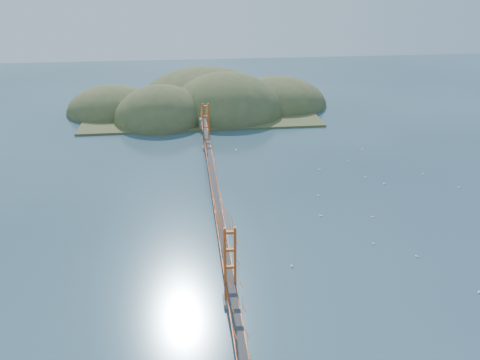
{
  "coord_description": "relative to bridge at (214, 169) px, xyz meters",
  "views": [
    {
      "loc": [
        -4.72,
        -80.54,
        41.03
      ],
      "look_at": [
        4.86,
        0.0,
        4.55
      ],
      "focal_mm": 35.0,
      "sensor_mm": 36.0,
      "label": 1
    }
  ],
  "objects": [
    {
      "name": "sailboat_16",
      "position": [
        20.65,
        0.46,
        -6.86
      ],
      "size": [
        0.62,
        0.62,
        0.65
      ],
      "color": "white",
      "rests_on": "ground"
    },
    {
      "name": "sailboat_17",
      "position": [
        38.61,
        24.57,
        -6.86
      ],
      "size": [
        0.58,
        0.52,
        0.66
      ],
      "color": "white",
      "rests_on": "ground"
    },
    {
      "name": "sailboat_1",
      "position": [
        18.82,
        -7.8,
        -6.86
      ],
      "size": [
        0.66,
        0.66,
        0.7
      ],
      "color": "white",
      "rests_on": "ground"
    },
    {
      "name": "sailboat_0",
      "position": [
        24.82,
        -18.14,
        -6.87
      ],
      "size": [
        0.52,
        0.52,
        0.59
      ],
      "color": "white",
      "rests_on": "ground"
    },
    {
      "name": "sailboat_15",
      "position": [
        38.49,
        27.57,
        -6.87
      ],
      "size": [
        0.53,
        0.53,
        0.56
      ],
      "color": "white",
      "rests_on": "ground"
    },
    {
      "name": "sailboat_11",
      "position": [
        50.6,
        0.79,
        -6.87
      ],
      "size": [
        0.54,
        0.54,
        0.57
      ],
      "color": "white",
      "rests_on": "ground"
    },
    {
      "name": "sailboat_13",
      "position": [
        34.61,
        -32.08,
        -6.85
      ],
      "size": [
        0.7,
        0.7,
        0.73
      ],
      "color": "white",
      "rests_on": "ground"
    },
    {
      "name": "sailboat_6",
      "position": [
        30.15,
        -22.52,
        -6.87
      ],
      "size": [
        0.55,
        0.55,
        0.6
      ],
      "color": "white",
      "rests_on": "ground"
    },
    {
      "name": "sailboat_10",
      "position": [
        10.11,
        -22.79,
        -6.86
      ],
      "size": [
        0.62,
        0.62,
        0.69
      ],
      "color": "white",
      "rests_on": "ground"
    },
    {
      "name": "far_headlands",
      "position": [
        2.21,
        68.33,
        -7.01
      ],
      "size": [
        84.0,
        58.0,
        25.0
      ],
      "color": "brown",
      "rests_on": "ground"
    },
    {
      "name": "ground",
      "position": [
        0.0,
        -0.18,
        -7.01
      ],
      "size": [
        320.0,
        320.0,
        0.0
      ],
      "primitive_type": "plane",
      "color": "#2A4554",
      "rests_on": "ground"
    },
    {
      "name": "sailboat_9",
      "position": [
        46.25,
        7.97,
        -6.86
      ],
      "size": [
        0.54,
        0.6,
        0.67
      ],
      "color": "white",
      "rests_on": "ground"
    },
    {
      "name": "sailboat_7",
      "position": [
        24.47,
        13.19,
        -6.86
      ],
      "size": [
        0.6,
        0.49,
        0.7
      ],
      "color": "white",
      "rests_on": "ground"
    },
    {
      "name": "sailboat_4",
      "position": [
        32.58,
        17.51,
        -6.87
      ],
      "size": [
        0.53,
        0.53,
        0.56
      ],
      "color": "white",
      "rests_on": "ground"
    },
    {
      "name": "sailboat_14",
      "position": [
        33.26,
        8.02,
        -6.87
      ],
      "size": [
        0.44,
        0.53,
        0.62
      ],
      "color": "white",
      "rests_on": "ground"
    },
    {
      "name": "bridge",
      "position": [
        0.0,
        0.0,
        0.0
      ],
      "size": [
        2.2,
        94.4,
        12.0
      ],
      "color": "gray",
      "rests_on": "ground"
    },
    {
      "name": "sailboat_2",
      "position": [
        28.08,
        -9.41,
        -6.86
      ],
      "size": [
        0.59,
        0.55,
        0.66
      ],
      "color": "white",
      "rests_on": "ground"
    },
    {
      "name": "sailboat_8",
      "position": [
        33.22,
        7.92,
        -6.87
      ],
      "size": [
        0.55,
        0.55,
        0.57
      ],
      "color": "white",
      "rests_on": "ground"
    },
    {
      "name": "sailboat_3",
      "position": [
        7.19,
        27.85,
        -6.85
      ],
      "size": [
        0.69,
        0.69,
        0.72
      ],
      "color": "white",
      "rests_on": "ground"
    },
    {
      "name": "sailboat_5",
      "position": [
        35.89,
        4.24,
        -6.85
      ],
      "size": [
        0.66,
        0.66,
        0.73
      ],
      "color": "white",
      "rests_on": "ground"
    }
  ]
}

